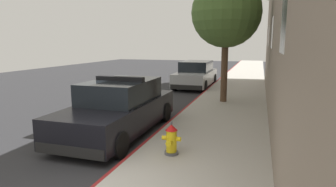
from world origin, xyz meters
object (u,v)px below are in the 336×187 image
(police_cruiser, at_px, (120,108))
(parked_car_silver_ahead, at_px, (196,75))
(street_tree, at_px, (226,13))
(fire_hydrant, at_px, (171,139))

(police_cruiser, height_order, parked_car_silver_ahead, police_cruiser)
(police_cruiser, bearing_deg, parked_car_silver_ahead, 89.01)
(street_tree, bearing_deg, fire_hydrant, -93.33)
(police_cruiser, xyz_separation_m, fire_hydrant, (2.04, -1.49, -0.25))
(police_cruiser, distance_m, fire_hydrant, 2.54)
(police_cruiser, bearing_deg, street_tree, 64.11)
(police_cruiser, height_order, street_tree, street_tree)
(street_tree, bearing_deg, police_cruiser, -115.89)
(fire_hydrant, height_order, street_tree, street_tree)
(fire_hydrant, bearing_deg, police_cruiser, 143.89)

